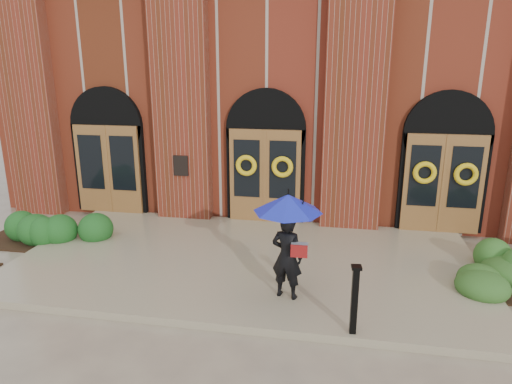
# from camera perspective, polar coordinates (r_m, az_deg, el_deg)

# --- Properties ---
(ground) EXTENTS (90.00, 90.00, 0.00)m
(ground) POSITION_cam_1_polar(r_m,az_deg,el_deg) (10.10, -1.48, -9.43)
(ground) COLOR gray
(ground) RESTS_ON ground
(landing) EXTENTS (10.00, 5.30, 0.15)m
(landing) POSITION_cam_1_polar(r_m,az_deg,el_deg) (10.20, -1.31, -8.70)
(landing) COLOR gray
(landing) RESTS_ON ground
(church_building) EXTENTS (16.20, 12.53, 7.00)m
(church_building) POSITION_cam_1_polar(r_m,az_deg,el_deg) (17.83, 4.42, 13.20)
(church_building) COLOR maroon
(church_building) RESTS_ON ground
(man_with_umbrella) EXTENTS (1.49, 1.49, 1.96)m
(man_with_umbrella) POSITION_cam_1_polar(r_m,az_deg,el_deg) (8.10, 3.99, -4.33)
(man_with_umbrella) COLOR black
(man_with_umbrella) RESTS_ON landing
(metal_post) EXTENTS (0.17, 0.17, 1.16)m
(metal_post) POSITION_cam_1_polar(r_m,az_deg,el_deg) (7.48, 12.22, -12.87)
(metal_post) COLOR black
(metal_post) RESTS_ON landing
(hedge_wall_left) EXTENTS (2.82, 1.13, 0.72)m
(hedge_wall_left) POSITION_cam_1_polar(r_m,az_deg,el_deg) (12.45, -25.16, -4.21)
(hedge_wall_left) COLOR #194C19
(hedge_wall_left) RESTS_ON ground
(hedge_front_right) EXTENTS (1.45, 1.24, 0.51)m
(hedge_front_right) POSITION_cam_1_polar(r_m,az_deg,el_deg) (10.31, 27.87, -9.27)
(hedge_front_right) COLOR #2B531E
(hedge_front_right) RESTS_ON ground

